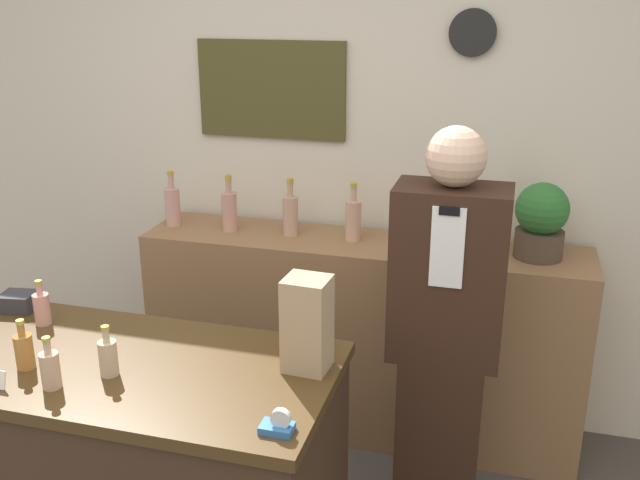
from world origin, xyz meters
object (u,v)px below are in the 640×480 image
paper_bag (307,324)px  tape_dispenser (278,425)px  shopkeeper (444,341)px  potted_plant (541,220)px

paper_bag → tape_dispenser: bearing=-86.1°
tape_dispenser → shopkeeper: bearing=68.7°
potted_plant → paper_bag: size_ratio=1.09×
potted_plant → tape_dispenser: 1.64m
tape_dispenser → potted_plant: bearing=65.4°
shopkeeper → potted_plant: bearing=60.8°
potted_plant → shopkeeper: bearing=-119.2°
shopkeeper → potted_plant: size_ratio=4.93×
paper_bag → tape_dispenser: 0.38m
tape_dispenser → paper_bag: bearing=93.9°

